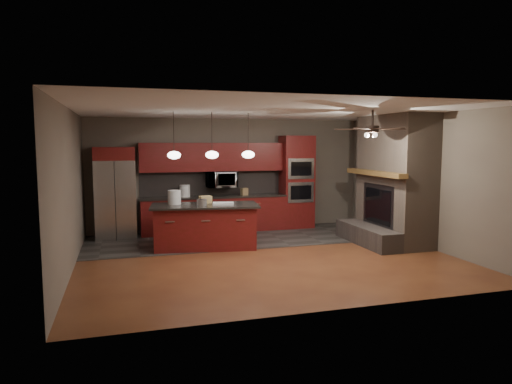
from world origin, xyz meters
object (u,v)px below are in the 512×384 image
object	(u,v)px
kitchen_island	(205,226)
paint_can	(202,202)
paint_tray	(223,204)
refrigerator	(115,193)
white_bucket	(174,197)
microwave	(221,179)
cardboard_box	(205,200)
counter_bucket	(185,191)
oven_tower	(297,182)
counter_box	(244,192)

from	to	relation	value
kitchen_island	paint_can	xyz separation A→B (m)	(-0.09, -0.17, 0.52)
paint_tray	refrigerator	bearing A→B (deg)	153.80
refrigerator	white_bucket	xyz separation A→B (m)	(1.20, -1.36, 0.01)
paint_tray	microwave	bearing A→B (deg)	90.84
white_bucket	kitchen_island	bearing A→B (deg)	-21.06
microwave	cardboard_box	distance (m)	1.69
refrigerator	counter_bucket	world-z (taller)	refrigerator
oven_tower	microwave	size ratio (longest dim) A/B	3.25
microwave	paint_can	xyz separation A→B (m)	(-0.82, -1.89, -0.31)
oven_tower	kitchen_island	world-z (taller)	oven_tower
refrigerator	kitchen_island	xyz separation A→B (m)	(1.80, -1.59, -0.59)
oven_tower	paint_can	xyz separation A→B (m)	(-2.79, -1.83, -0.20)
paint_tray	white_bucket	bearing A→B (deg)	172.52
counter_box	counter_bucket	bearing A→B (deg)	162.38
microwave	counter_box	xyz separation A→B (m)	(0.56, -0.10, -0.31)
oven_tower	paint_tray	distance (m)	2.94
counter_bucket	paint_tray	bearing A→B (deg)	-72.56
white_bucket	paint_can	distance (m)	0.65
kitchen_island	paint_tray	distance (m)	0.61
paint_tray	cardboard_box	world-z (taller)	cardboard_box
refrigerator	paint_can	xyz separation A→B (m)	(1.71, -1.76, -0.06)
refrigerator	kitchen_island	bearing A→B (deg)	-41.48
paint_tray	counter_box	bearing A→B (deg)	73.94
paint_tray	counter_bucket	bearing A→B (deg)	119.33
kitchen_island	counter_box	size ratio (longest dim) A/B	13.21
kitchen_island	white_bucket	xyz separation A→B (m)	(-0.60, 0.23, 0.60)
paint_can	counter_bucket	bearing A→B (deg)	93.12
microwave	kitchen_island	world-z (taller)	microwave
microwave	paint_tray	distance (m)	1.90
white_bucket	cardboard_box	distance (m)	0.65
kitchen_island	white_bucket	bearing A→B (deg)	166.74
oven_tower	cardboard_box	xyz separation A→B (m)	(-2.65, -1.46, -0.19)
refrigerator	kitchen_island	distance (m)	2.47
paint_can	counter_bucket	xyz separation A→B (m)	(-0.10, 1.84, 0.06)
oven_tower	cardboard_box	size ratio (longest dim) A/B	9.69
paint_can	counter_bucket	size ratio (longest dim) A/B	0.71
kitchen_island	counter_box	distance (m)	2.13
white_bucket	paint_can	size ratio (longest dim) A/B	1.44
paint_can	kitchen_island	bearing A→B (deg)	62.35
refrigerator	white_bucket	distance (m)	1.81
cardboard_box	paint_tray	bearing A→B (deg)	-53.23
microwave	white_bucket	size ratio (longest dim) A/B	2.49
kitchen_island	cardboard_box	bearing A→B (deg)	83.70
counter_bucket	counter_box	bearing A→B (deg)	-1.94
counter_bucket	microwave	bearing A→B (deg)	3.13
microwave	paint_can	size ratio (longest dim) A/B	3.58
paint_can	paint_tray	size ratio (longest dim) A/B	0.47
refrigerator	counter_bucket	xyz separation A→B (m)	(1.61, 0.08, -0.01)
refrigerator	paint_tray	world-z (taller)	refrigerator
paint_tray	cardboard_box	bearing A→B (deg)	147.67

